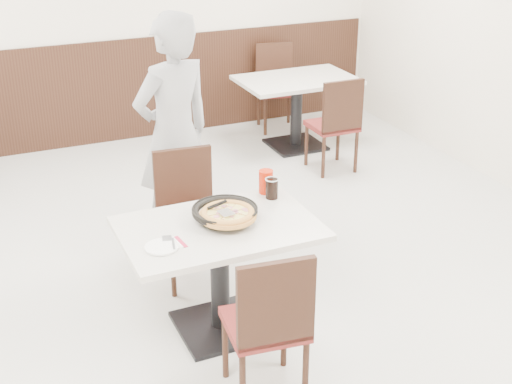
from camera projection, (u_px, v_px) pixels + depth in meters
name	position (u px, v px, depth m)	size (l,w,h in m)	color
floor	(246.00, 296.00, 5.00)	(7.00, 7.00, 0.00)	#A7A7A2
wall_back	(112.00, 11.00, 7.33)	(6.00, 0.04, 2.80)	silver
wainscot_back	(119.00, 91.00, 7.67)	(5.90, 0.03, 1.10)	black
main_table	(220.00, 278.00, 4.50)	(1.20, 0.80, 0.75)	silver
chair_near	(265.00, 321.00, 3.91)	(0.42, 0.42, 0.95)	black
chair_far	(191.00, 221.00, 5.02)	(0.42, 0.42, 0.95)	black
trivet	(232.00, 222.00, 4.35)	(0.11, 0.11, 0.04)	black
pizza_pan	(225.00, 215.00, 4.39)	(0.32, 0.32, 0.01)	black
pizza	(228.00, 215.00, 4.34)	(0.35, 0.35, 0.02)	gold
pizza_server	(226.00, 213.00, 4.30)	(0.08, 0.10, 0.00)	white
napkin	(168.00, 244.00, 4.12)	(0.15, 0.15, 0.00)	white
side_plate	(162.00, 247.00, 4.08)	(0.19, 0.19, 0.01)	white
fork	(173.00, 244.00, 4.10)	(0.01, 0.14, 0.00)	white
cola_glass	(272.00, 189.00, 4.68)	(0.08, 0.08, 0.13)	black
red_cup	(266.00, 182.00, 4.75)	(0.10, 0.10, 0.16)	#B41B05
diner_person	(174.00, 135.00, 5.32)	(0.67, 0.44, 1.84)	#9E9FA2
bg_table_right	(296.00, 113.00, 7.55)	(1.20, 0.80, 0.75)	silver
bg_chair_right_near	(332.00, 123.00, 6.93)	(0.42, 0.42, 0.95)	black
bg_chair_right_far	(278.00, 89.00, 8.02)	(0.42, 0.42, 0.95)	black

